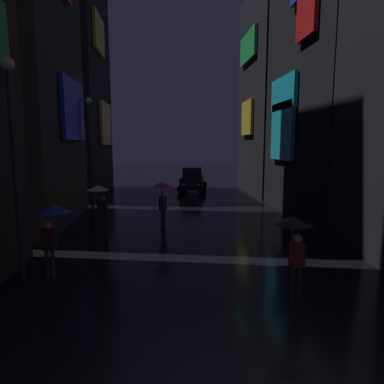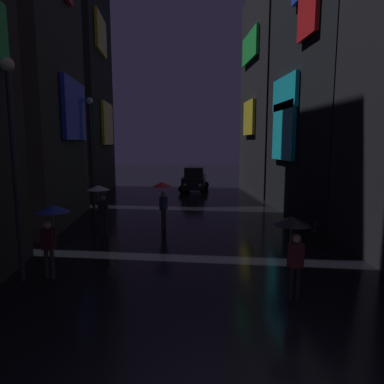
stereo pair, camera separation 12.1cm
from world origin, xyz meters
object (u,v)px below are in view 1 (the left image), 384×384
Objects in this scene: pedestrian_far_right_blue at (52,221)px; streetlamp_left_near at (13,147)px; car_distant at (193,180)px; pedestrian_foreground_left_clear at (99,196)px; pedestrian_near_crossing_red at (162,192)px; pedestrian_midstreet_centre_black at (294,235)px; bicycle_parked_at_storefront at (309,231)px; streetlamp_left_far at (90,143)px.

pedestrian_far_right_blue is 2.22m from streetlamp_left_near.
car_distant is 0.72× the size of streetlamp_left_near.
streetlamp_left_near reaches higher than pedestrian_foreground_left_clear.
pedestrian_near_crossing_red is 1.00× the size of pedestrian_foreground_left_clear.
pedestrian_midstreet_centre_black is 0.35× the size of streetlamp_left_near.
pedestrian_foreground_left_clear is at bearing 131.65° from pedestrian_midstreet_centre_black.
car_distant is at bearing 103.14° from bicycle_parked_at_storefront.
pedestrian_midstreet_centre_black is at bearing -87.64° from car_distant.
streetlamp_left_near is at bearing -124.94° from pedestrian_near_crossing_red.
pedestrian_near_crossing_red is 12.20m from car_distant.
pedestrian_midstreet_centre_black reaches higher than car_distant.
car_distant is (4.92, 12.87, -0.74)m from pedestrian_foreground_left_clear.
pedestrian_near_crossing_red is at bearing 19.93° from pedestrian_foreground_left_clear.
pedestrian_far_right_blue is at bearing -84.92° from streetlamp_left_far.
streetlamp_left_near reaches higher than car_distant.
pedestrian_near_crossing_red is at bearing 157.10° from bicycle_parked_at_storefront.
pedestrian_midstreet_centre_black is at bearing -66.68° from pedestrian_near_crossing_red.
streetlamp_left_near is (-9.60, -3.12, 3.33)m from bicycle_parked_at_storefront.
pedestrian_near_crossing_red is at bearing 113.32° from pedestrian_midstreet_centre_black.
pedestrian_far_right_blue is 18.22m from car_distant.
pedestrian_near_crossing_red is 6.00m from streetlamp_left_far.
streetlamp_left_far is (-6.25, -7.90, 2.91)m from car_distant.
car_distant reaches higher than bicycle_parked_at_storefront.
streetlamp_left_near is at bearing -90.00° from streetlamp_left_far.
pedestrian_near_crossing_red is 8.01m from pedestrian_midstreet_centre_black.
pedestrian_near_crossing_red is at bearing -46.25° from streetlamp_left_far.
pedestrian_foreground_left_clear is 0.35× the size of streetlamp_left_near.
streetlamp_left_far reaches higher than bicycle_parked_at_storefront.
streetlamp_left_near is at bearing -161.97° from bicycle_parked_at_storefront.
streetlamp_left_far reaches higher than streetlamp_left_near.
pedestrian_far_right_blue is 9.77m from streetlamp_left_far.
pedestrian_near_crossing_red is 6.35m from bicycle_parked_at_storefront.
pedestrian_near_crossing_red is at bearing 55.06° from streetlamp_left_near.
car_distant is at bearing 69.07° from pedestrian_foreground_left_clear.
pedestrian_near_crossing_red is at bearing 60.90° from pedestrian_far_right_blue.
pedestrian_far_right_blue is 1.00× the size of pedestrian_midstreet_centre_black.
pedestrian_midstreet_centre_black is at bearing -17.15° from pedestrian_far_right_blue.
streetlamp_left_far is at bearing 95.08° from pedestrian_far_right_blue.
bicycle_parked_at_storefront is at bearing 19.04° from pedestrian_far_right_blue.
pedestrian_near_crossing_red is 0.49× the size of car_distant.
pedestrian_far_right_blue and pedestrian_foreground_left_clear have the same top height.
streetlamp_left_far is at bearing 146.05° from bicycle_parked_at_storefront.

